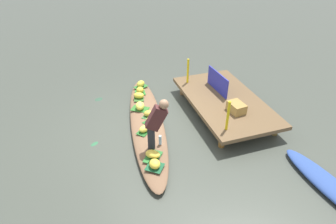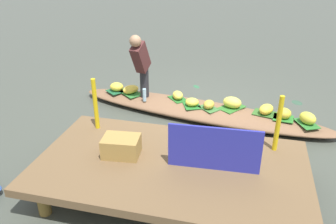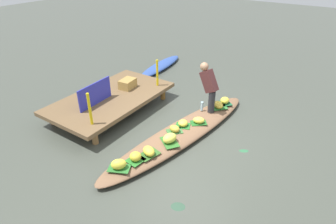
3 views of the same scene
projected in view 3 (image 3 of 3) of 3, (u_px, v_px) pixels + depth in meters
The scene contains 30 objects.
canal_water at pixel (182, 136), 6.37m from camera, with size 40.00×40.00×0.00m, color #43483F.
dock_platform at pixel (111, 98), 7.23m from camera, with size 3.20×1.80×0.41m.
vendor_boat at pixel (182, 133), 6.32m from camera, with size 4.63×0.82×0.20m, color brown.
moored_boat at pixel (161, 66), 9.98m from camera, with size 2.46×0.52×0.18m, color #304E99.
leaf_mat_0 at pixel (218, 107), 7.12m from camera, with size 0.44×0.29×0.01m, color #2E7632.
banana_bunch_0 at pixel (218, 105), 7.08m from camera, with size 0.32×0.22×0.15m, color yellow.
leaf_mat_1 at pixel (170, 142), 5.84m from camera, with size 0.45×0.29×0.01m, color #2E6D27.
banana_bunch_1 at pixel (170, 138), 5.80m from camera, with size 0.32×0.22×0.19m, color #EEE352.
leaf_mat_2 at pixel (119, 168), 5.14m from camera, with size 0.39×0.25×0.01m, color #2B6E2C.
banana_bunch_2 at pixel (119, 164), 5.09m from camera, with size 0.28×0.19×0.19m, color yellow.
leaf_mat_3 at pixel (183, 126), 6.38m from camera, with size 0.32×0.27×0.01m, color #236C28.
banana_bunch_3 at pixel (183, 123), 6.34m from camera, with size 0.23×0.21×0.14m, color yellow.
leaf_mat_4 at pixel (224, 103), 7.32m from camera, with size 0.31×0.34×0.01m, color #1C5733.
banana_bunch_4 at pixel (225, 100), 7.27m from camera, with size 0.22×0.26×0.17m, color yellow.
leaf_mat_5 at pixel (149, 154), 5.49m from camera, with size 0.41×0.27×0.01m, color #346326.
banana_bunch_5 at pixel (149, 151), 5.45m from camera, with size 0.29×0.21×0.16m, color yellow.
leaf_mat_6 at pixel (136, 160), 5.34m from camera, with size 0.32×0.28×0.01m, color #2B7629.
banana_bunch_6 at pixel (135, 156), 5.29m from camera, with size 0.23×0.22×0.18m, color gold.
leaf_mat_7 at pixel (175, 131), 6.18m from camera, with size 0.34×0.24×0.01m, color #3B7137.
banana_bunch_7 at pixel (175, 129), 6.14m from camera, with size 0.24×0.18×0.15m, color gold.
leaf_mat_8 at pixel (199, 123), 6.48m from camera, with size 0.37×0.24×0.01m, color #246324.
banana_bunch_8 at pixel (199, 120), 6.45m from camera, with size 0.26×0.18×0.14m, color #EFDC4B.
vendor_person at pixel (209, 85), 6.66m from camera, with size 0.26×0.52×1.20m.
water_bottle at pixel (202, 106), 6.94m from camera, with size 0.06×0.06×0.23m, color #A8D1E6.
market_banner at pixel (95, 94), 6.71m from camera, with size 1.04×0.03×0.54m, color #292D9F.
railing_post_west at pixel (90, 109), 5.87m from camera, with size 0.06×0.06×0.73m, color yellow.
railing_post_east at pixel (157, 73), 7.59m from camera, with size 0.06×0.06×0.73m, color yellow.
produce_crate at pixel (128, 84), 7.58m from camera, with size 0.44×0.32×0.24m, color #A27E3F.
drifting_plant_0 at pixel (178, 207), 4.62m from camera, with size 0.24×0.19×0.01m, color #314F3B.
drifting_plant_1 at pixel (244, 151), 5.90m from camera, with size 0.20×0.11×0.01m, color #2F6741.
Camera 3 is at (-4.52, -2.66, 3.66)m, focal length 30.13 mm.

